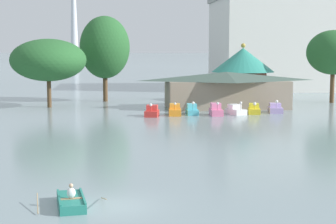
{
  "coord_description": "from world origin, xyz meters",
  "views": [
    {
      "loc": [
        -0.03,
        -26.75,
        8.0
      ],
      "look_at": [
        4.83,
        18.91,
        2.57
      ],
      "focal_mm": 57.56,
      "sensor_mm": 36.0,
      "label": 1
    }
  ],
  "objects_px": {
    "pedal_boat_pink": "(216,110)",
    "shoreline_tree_right": "(333,53)",
    "rowboat_with_rower": "(71,201)",
    "green_roof_pavilion": "(243,71)",
    "background_building_block": "(306,42)",
    "pedal_boat_orange": "(175,111)",
    "pedal_boat_yellow": "(254,109)",
    "pedal_boat_lavender": "(275,109)",
    "boathouse": "(226,89)",
    "pedal_boat_red": "(152,112)",
    "shoreline_tree_mid": "(105,47)",
    "pedal_boat_cyan": "(192,110)",
    "pedal_boat_white": "(236,110)",
    "shoreline_tree_tall_left": "(48,60)"
  },
  "relations": [
    {
      "from": "pedal_boat_white",
      "to": "background_building_block",
      "type": "height_order",
      "value": "background_building_block"
    },
    {
      "from": "pedal_boat_cyan",
      "to": "shoreline_tree_right",
      "type": "height_order",
      "value": "shoreline_tree_right"
    },
    {
      "from": "pedal_boat_cyan",
      "to": "pedal_boat_red",
      "type": "bearing_deg",
      "value": -71.27
    },
    {
      "from": "pedal_boat_red",
      "to": "shoreline_tree_right",
      "type": "xyz_separation_m",
      "value": [
        27.78,
        13.23,
        6.88
      ]
    },
    {
      "from": "pedal_boat_white",
      "to": "shoreline_tree_right",
      "type": "bearing_deg",
      "value": 108.29
    },
    {
      "from": "rowboat_with_rower",
      "to": "pedal_boat_orange",
      "type": "xyz_separation_m",
      "value": [
        9.73,
        37.08,
        0.28
      ]
    },
    {
      "from": "boathouse",
      "to": "green_roof_pavilion",
      "type": "bearing_deg",
      "value": 63.35
    },
    {
      "from": "pedal_boat_orange",
      "to": "boathouse",
      "type": "height_order",
      "value": "boathouse"
    },
    {
      "from": "pedal_boat_cyan",
      "to": "pedal_boat_yellow",
      "type": "bearing_deg",
      "value": 91.55
    },
    {
      "from": "green_roof_pavilion",
      "to": "shoreline_tree_mid",
      "type": "height_order",
      "value": "shoreline_tree_mid"
    },
    {
      "from": "rowboat_with_rower",
      "to": "background_building_block",
      "type": "height_order",
      "value": "background_building_block"
    },
    {
      "from": "shoreline_tree_tall_left",
      "to": "pedal_boat_pink",
      "type": "bearing_deg",
      "value": -27.62
    },
    {
      "from": "pedal_boat_red",
      "to": "boathouse",
      "type": "distance_m",
      "value": 13.65
    },
    {
      "from": "rowboat_with_rower",
      "to": "boathouse",
      "type": "height_order",
      "value": "boathouse"
    },
    {
      "from": "pedal_boat_pink",
      "to": "green_roof_pavilion",
      "type": "relative_size",
      "value": 0.29
    },
    {
      "from": "pedal_boat_white",
      "to": "boathouse",
      "type": "distance_m",
      "value": 7.57
    },
    {
      "from": "rowboat_with_rower",
      "to": "shoreline_tree_mid",
      "type": "distance_m",
      "value": 55.68
    },
    {
      "from": "shoreline_tree_mid",
      "to": "pedal_boat_white",
      "type": "bearing_deg",
      "value": -48.3
    },
    {
      "from": "pedal_boat_orange",
      "to": "pedal_boat_lavender",
      "type": "distance_m",
      "value": 12.88
    },
    {
      "from": "rowboat_with_rower",
      "to": "green_roof_pavilion",
      "type": "bearing_deg",
      "value": -30.68
    },
    {
      "from": "pedal_boat_yellow",
      "to": "pedal_boat_red",
      "type": "bearing_deg",
      "value": -71.85
    },
    {
      "from": "pedal_boat_red",
      "to": "boathouse",
      "type": "xyz_separation_m",
      "value": [
        10.73,
        8.2,
        2.0
      ]
    },
    {
      "from": "pedal_boat_red",
      "to": "pedal_boat_pink",
      "type": "xyz_separation_m",
      "value": [
        7.77,
        0.21,
        0.04
      ]
    },
    {
      "from": "shoreline_tree_mid",
      "to": "green_roof_pavilion",
      "type": "bearing_deg",
      "value": -4.92
    },
    {
      "from": "pedal_boat_pink",
      "to": "pedal_boat_lavender",
      "type": "bearing_deg",
      "value": 104.32
    },
    {
      "from": "pedal_boat_pink",
      "to": "shoreline_tree_right",
      "type": "relative_size",
      "value": 0.26
    },
    {
      "from": "pedal_boat_lavender",
      "to": "boathouse",
      "type": "bearing_deg",
      "value": -132.12
    },
    {
      "from": "pedal_boat_lavender",
      "to": "shoreline_tree_right",
      "type": "relative_size",
      "value": 0.26
    },
    {
      "from": "rowboat_with_rower",
      "to": "pedal_boat_yellow",
      "type": "height_order",
      "value": "pedal_boat_yellow"
    },
    {
      "from": "boathouse",
      "to": "pedal_boat_yellow",
      "type": "bearing_deg",
      "value": -73.34
    },
    {
      "from": "pedal_boat_red",
      "to": "pedal_boat_white",
      "type": "relative_size",
      "value": 0.87
    },
    {
      "from": "shoreline_tree_right",
      "to": "pedal_boat_orange",
      "type": "bearing_deg",
      "value": -153.63
    },
    {
      "from": "pedal_boat_red",
      "to": "pedal_boat_yellow",
      "type": "xyz_separation_m",
      "value": [
        12.78,
        1.37,
        -0.03
      ]
    },
    {
      "from": "pedal_boat_cyan",
      "to": "boathouse",
      "type": "relative_size",
      "value": 0.17
    },
    {
      "from": "shoreline_tree_right",
      "to": "pedal_boat_red",
      "type": "bearing_deg",
      "value": -154.53
    },
    {
      "from": "shoreline_tree_tall_left",
      "to": "pedal_boat_orange",
      "type": "bearing_deg",
      "value": -32.77
    },
    {
      "from": "pedal_boat_orange",
      "to": "shoreline_tree_right",
      "type": "bearing_deg",
      "value": 121.75
    },
    {
      "from": "shoreline_tree_mid",
      "to": "pedal_boat_cyan",
      "type": "bearing_deg",
      "value": -58.44
    },
    {
      "from": "pedal_boat_orange",
      "to": "shoreline_tree_mid",
      "type": "distance_m",
      "value": 21.33
    },
    {
      "from": "pedal_boat_red",
      "to": "pedal_boat_yellow",
      "type": "relative_size",
      "value": 0.9
    },
    {
      "from": "pedal_boat_red",
      "to": "pedal_boat_orange",
      "type": "height_order",
      "value": "pedal_boat_orange"
    },
    {
      "from": "pedal_boat_pink",
      "to": "shoreline_tree_mid",
      "type": "bearing_deg",
      "value": -142.56
    },
    {
      "from": "pedal_boat_red",
      "to": "green_roof_pavilion",
      "type": "distance_m",
      "value": 23.23
    },
    {
      "from": "pedal_boat_orange",
      "to": "background_building_block",
      "type": "distance_m",
      "value": 51.47
    },
    {
      "from": "shoreline_tree_right",
      "to": "pedal_boat_yellow",
      "type": "bearing_deg",
      "value": -141.68
    },
    {
      "from": "pedal_boat_yellow",
      "to": "pedal_boat_lavender",
      "type": "distance_m",
      "value": 2.96
    },
    {
      "from": "pedal_boat_red",
      "to": "pedal_boat_pink",
      "type": "relative_size",
      "value": 1.0
    },
    {
      "from": "pedal_boat_orange",
      "to": "pedal_boat_yellow",
      "type": "bearing_deg",
      "value": 98.33
    },
    {
      "from": "pedal_boat_white",
      "to": "background_building_block",
      "type": "bearing_deg",
      "value": 132.54
    },
    {
      "from": "shoreline_tree_right",
      "to": "boathouse",
      "type": "bearing_deg",
      "value": -163.55
    }
  ]
}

